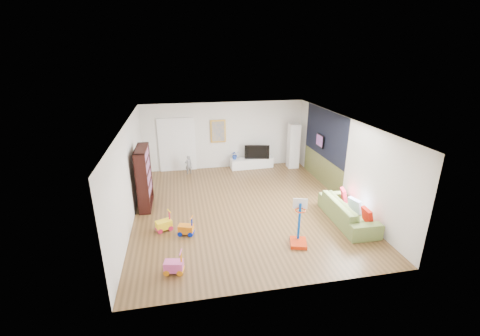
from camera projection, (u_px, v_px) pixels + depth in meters
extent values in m
cube|color=brown|center=(242.00, 207.00, 10.02)|extent=(6.50, 7.50, 0.00)
cube|color=white|center=(243.00, 122.00, 9.10)|extent=(6.50, 7.50, 0.00)
cube|color=silver|center=(224.00, 136.00, 13.02)|extent=(6.50, 0.00, 2.70)
cube|color=white|center=(282.00, 232.00, 6.10)|extent=(6.50, 0.00, 2.70)
cube|color=white|center=(129.00, 174.00, 8.97)|extent=(0.00, 7.50, 2.70)
cube|color=silver|center=(343.00, 160.00, 10.15)|extent=(0.00, 7.50, 2.70)
cube|color=black|center=(325.00, 134.00, 11.26)|extent=(0.01, 3.20, 1.70)
cube|color=brown|center=(321.00, 170.00, 11.73)|extent=(0.01, 3.20, 1.00)
cube|color=white|center=(177.00, 145.00, 12.74)|extent=(1.45, 0.06, 2.10)
cube|color=gold|center=(218.00, 131.00, 12.86)|extent=(0.62, 0.06, 0.92)
cube|color=#7F3F8C|center=(320.00, 141.00, 11.54)|extent=(0.04, 0.56, 0.46)
cube|color=white|center=(252.00, 163.00, 13.31)|extent=(1.78, 0.53, 0.41)
cube|color=silver|center=(293.00, 146.00, 13.15)|extent=(0.45, 0.45, 1.84)
cube|color=black|center=(144.00, 178.00, 9.80)|extent=(0.36, 1.30, 1.89)
imported|color=olive|center=(348.00, 211.00, 9.06)|extent=(0.90, 2.22, 0.64)
cube|color=red|center=(300.00, 224.00, 7.88)|extent=(0.53, 0.59, 1.19)
cube|color=yellow|center=(164.00, 221.00, 8.62)|extent=(0.48, 0.39, 0.55)
cube|color=orange|center=(186.00, 226.00, 8.43)|extent=(0.44, 0.35, 0.52)
cube|color=#DA4FA0|center=(173.00, 262.00, 6.96)|extent=(0.45, 0.33, 0.54)
imported|color=slate|center=(188.00, 165.00, 12.59)|extent=(0.32, 0.26, 0.75)
imported|color=black|center=(257.00, 151.00, 13.17)|extent=(1.02, 0.33, 0.58)
imported|color=#1C3B9A|center=(235.00, 155.00, 13.08)|extent=(0.33, 0.29, 0.36)
cube|color=#B11207|center=(367.00, 216.00, 8.44)|extent=(0.12, 0.40, 0.40)
cube|color=white|center=(355.00, 205.00, 9.00)|extent=(0.22, 0.43, 0.41)
cube|color=#B81931|center=(344.00, 195.00, 9.65)|extent=(0.19, 0.39, 0.38)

